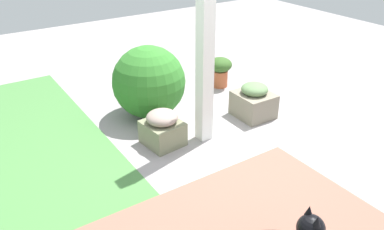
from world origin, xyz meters
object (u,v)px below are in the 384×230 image
Objects in this scene: porch_pillar at (205,32)px; round_shrub at (149,82)px; stone_planter_nearest at (254,101)px; stone_planter_mid at (163,128)px; terracotta_pot_broad at (220,69)px.

porch_pillar is 1.16m from round_shrub.
stone_planter_mid is at bearing 87.90° from stone_planter_nearest.
stone_planter_nearest is at bearing -124.74° from round_shrub.
porch_pillar reaches higher than stone_planter_mid.
round_shrub is 2.06× the size of terracotta_pot_broad.
porch_pillar is at bearing -108.11° from stone_planter_mid.
porch_pillar is at bearing 96.93° from stone_planter_nearest.
terracotta_pot_broad is (0.25, -1.27, -0.19)m from round_shrub.
terracotta_pot_broad is at bearing -12.73° from stone_planter_nearest.
stone_planter_nearest is at bearing -83.07° from porch_pillar.
stone_planter_mid is 1.02× the size of terracotta_pot_broad.
round_shrub is at bearing 15.77° from porch_pillar.
stone_planter_nearest is 1.05× the size of stone_planter_mid.
porch_pillar is at bearing -164.23° from round_shrub.
porch_pillar is 1.31m from stone_planter_nearest.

